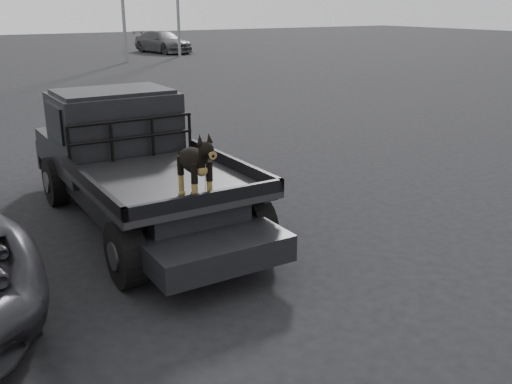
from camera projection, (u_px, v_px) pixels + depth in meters
ground at (192, 299)px, 6.09m from camera, size 120.00×120.00×0.00m
flatbed_ute at (141, 193)px, 8.04m from camera, size 2.00×5.40×0.92m
ute_cab at (114, 119)px, 8.53m from camera, size 1.72×1.30×0.88m
headache_rack at (133, 139)px, 7.97m from camera, size 1.80×0.08×0.55m
dog at (194, 166)px, 6.32m from camera, size 0.32×0.60×0.74m
distant_car_b at (163, 42)px, 36.64m from camera, size 2.78×4.95×1.35m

